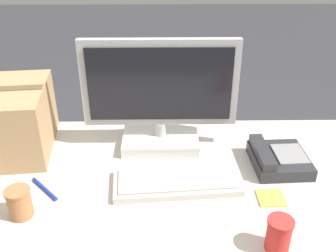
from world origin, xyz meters
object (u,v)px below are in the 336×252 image
desk_phone (278,159)px  paper_cup_left (19,203)px  paper_cup_right (279,234)px  sticky_note_pad (271,198)px  pen_marker (45,189)px  monitor (160,101)px  keyboard (177,182)px

desk_phone → paper_cup_left: bearing=-166.2°
desk_phone → paper_cup_right: bearing=-107.4°
desk_phone → sticky_note_pad: bearing=-112.4°
pen_marker → monitor: bearing=-96.4°
paper_cup_right → pen_marker: size_ratio=0.87×
sticky_note_pad → keyboard: bearing=165.9°
pen_marker → sticky_note_pad: size_ratio=1.37×
pen_marker → sticky_note_pad: (0.72, -0.05, -0.00)m
keyboard → paper_cup_left: bearing=-168.1°
desk_phone → pen_marker: size_ratio=1.91×
keyboard → pen_marker: keyboard is taller
keyboard → sticky_note_pad: (0.29, -0.07, -0.01)m
desk_phone → paper_cup_left: (-0.82, -0.25, 0.02)m
paper_cup_left → paper_cup_right: paper_cup_right is taller
paper_cup_left → pen_marker: bearing=72.8°
paper_cup_right → pen_marker: 0.73m
monitor → paper_cup_left: bearing=-135.9°
paper_cup_left → monitor: bearing=44.1°
pen_marker → sticky_note_pad: pen_marker is taller
keyboard → sticky_note_pad: keyboard is taller
paper_cup_right → pen_marker: bearing=159.7°
desk_phone → pen_marker: (-0.78, -0.13, -0.02)m
paper_cup_right → sticky_note_pad: (0.03, 0.20, -0.05)m
keyboard → sticky_note_pad: size_ratio=5.14×
monitor → sticky_note_pad: 0.51m
monitor → pen_marker: monitor is taller
desk_phone → paper_cup_right: paper_cup_right is taller
desk_phone → sticky_note_pad: (-0.06, -0.18, -0.02)m
monitor → desk_phone: size_ratio=2.59×
keyboard → paper_cup_left: 0.49m
sticky_note_pad → monitor: bearing=136.3°
monitor → paper_cup_right: 0.63m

